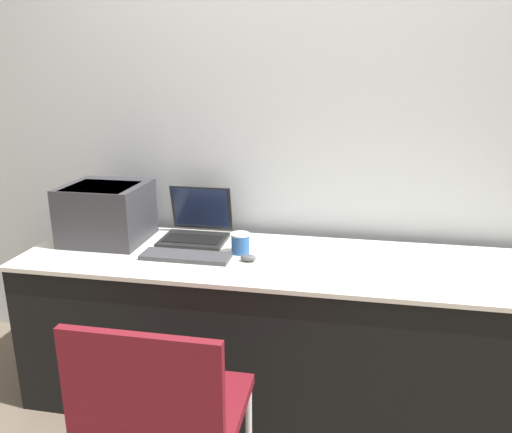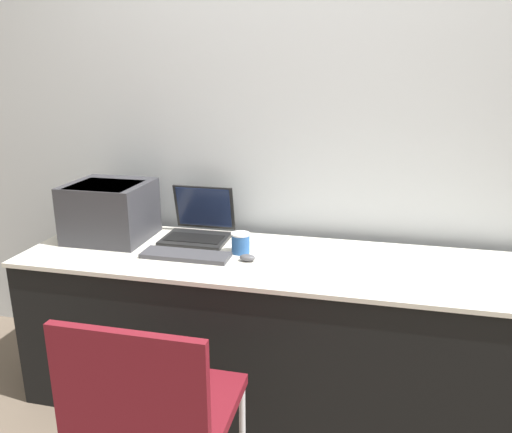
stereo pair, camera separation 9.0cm
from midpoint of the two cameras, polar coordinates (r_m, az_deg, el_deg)
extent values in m
cube|color=silver|center=(2.52, 6.37, 11.05)|extent=(8.00, 0.05, 2.60)
cube|color=black|center=(2.40, 4.34, -13.17)|extent=(2.39, 0.64, 0.70)
cube|color=silver|center=(2.24, 4.54, -5.13)|extent=(2.41, 0.66, 0.02)
cube|color=#333338|center=(2.55, -15.34, 0.62)|extent=(0.38, 0.36, 0.28)
cube|color=#51565B|center=(2.50, -15.92, 2.95)|extent=(0.30, 0.27, 0.05)
cube|color=black|center=(2.47, -5.92, -2.60)|extent=(0.32, 0.24, 0.02)
cube|color=black|center=(2.46, -6.01, -2.46)|extent=(0.28, 0.13, 0.00)
cube|color=black|center=(2.57, -4.94, 1.05)|extent=(0.32, 0.06, 0.23)
cube|color=#192342|center=(2.56, -4.99, 1.04)|extent=(0.28, 0.05, 0.21)
cube|color=#3D3D42|center=(2.27, -6.92, -4.42)|extent=(0.40, 0.13, 0.02)
cylinder|color=#285699|center=(2.29, -0.64, -3.15)|extent=(0.08, 0.08, 0.09)
cylinder|color=white|center=(2.28, -0.65, -2.02)|extent=(0.09, 0.09, 0.01)
ellipsoid|color=#4C4C51|center=(2.20, 0.18, -4.75)|extent=(0.07, 0.05, 0.03)
cube|color=maroon|center=(1.80, -9.14, -20.81)|extent=(0.48, 0.45, 0.04)
cube|color=maroon|center=(1.53, -12.62, -18.98)|extent=(0.48, 0.03, 0.38)
cylinder|color=silver|center=(2.17, -12.46, -21.47)|extent=(0.02, 0.02, 0.43)
camera|label=1|loc=(0.05, -88.84, 0.34)|focal=35.00mm
camera|label=2|loc=(0.05, 91.16, -0.34)|focal=35.00mm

